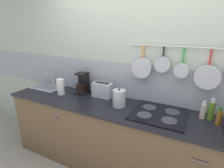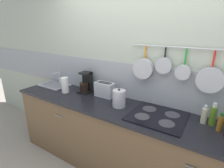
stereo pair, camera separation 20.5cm
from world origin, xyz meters
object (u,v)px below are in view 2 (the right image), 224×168
at_px(paper_towel_roll, 65,85).
at_px(kettle, 119,98).
at_px(bottle_sesame_oil, 204,115).
at_px(toaster, 105,90).
at_px(coffee_maker, 86,84).
at_px(bottle_vinegar, 213,115).
at_px(bottle_hot_sauce, 220,123).

bearing_deg(paper_towel_roll, kettle, 1.31).
bearing_deg(bottle_sesame_oil, toaster, 178.32).
xyz_separation_m(coffee_maker, bottle_vinegar, (1.63, -0.03, -0.02)).
xyz_separation_m(coffee_maker, bottle_hot_sauce, (1.70, -0.11, -0.04)).
bearing_deg(bottle_hot_sauce, bottle_sesame_oil, 151.06).
bearing_deg(toaster, bottle_sesame_oil, -1.68).
bearing_deg(bottle_sesame_oil, paper_towel_roll, -175.34).
distance_m(coffee_maker, bottle_vinegar, 1.63).
xyz_separation_m(coffee_maker, toaster, (0.33, 0.00, -0.02)).
height_order(paper_towel_roll, kettle, kettle).
relative_size(toaster, bottle_hot_sauce, 1.57).
xyz_separation_m(kettle, bottle_vinegar, (0.98, 0.13, -0.00)).
xyz_separation_m(bottle_sesame_oil, bottle_hot_sauce, (0.14, -0.08, -0.00)).
distance_m(paper_towel_roll, bottle_sesame_oil, 1.81).
relative_size(toaster, bottle_sesame_oil, 1.49).
distance_m(coffee_maker, kettle, 0.67).
xyz_separation_m(paper_towel_roll, bottle_vinegar, (1.88, 0.15, -0.01)).
xyz_separation_m(toaster, bottle_sesame_oil, (1.23, -0.04, -0.02)).
bearing_deg(paper_towel_roll, toaster, 17.70).
height_order(toaster, kettle, kettle).
bearing_deg(coffee_maker, paper_towel_roll, -143.65).
height_order(bottle_sesame_oil, bottle_vinegar, bottle_vinegar).
relative_size(paper_towel_roll, bottle_sesame_oil, 1.17).
relative_size(bottle_sesame_oil, bottle_vinegar, 0.83).
bearing_deg(bottle_vinegar, bottle_hot_sauce, -51.08).
distance_m(kettle, bottle_hot_sauce, 1.05).
bearing_deg(kettle, bottle_sesame_oil, 7.95).
height_order(coffee_maker, kettle, coffee_maker).
distance_m(paper_towel_roll, toaster, 0.60).
distance_m(paper_towel_roll, coffee_maker, 0.31).
bearing_deg(bottle_hot_sauce, toaster, 175.27).
xyz_separation_m(paper_towel_roll, bottle_sesame_oil, (1.80, 0.15, -0.03)).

